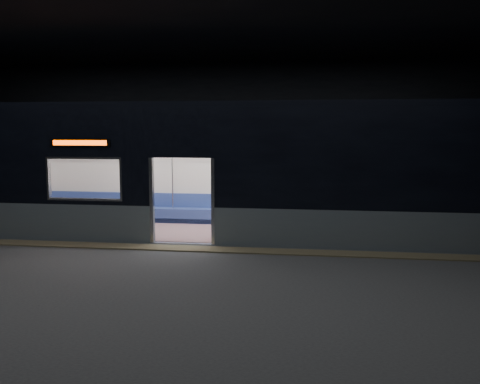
# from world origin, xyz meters

# --- Properties ---
(station_floor) EXTENTS (24.00, 14.00, 0.01)m
(station_floor) POSITION_xyz_m (0.00, 0.00, -0.01)
(station_floor) COLOR #47494C
(station_floor) RESTS_ON ground
(station_envelope) EXTENTS (24.00, 14.00, 5.00)m
(station_envelope) POSITION_xyz_m (0.00, 0.00, 3.66)
(station_envelope) COLOR black
(station_envelope) RESTS_ON station_floor
(tactile_strip) EXTENTS (22.80, 0.50, 0.03)m
(tactile_strip) POSITION_xyz_m (0.00, 0.55, 0.01)
(tactile_strip) COLOR #8C7F59
(tactile_strip) RESTS_ON station_floor
(metro_car) EXTENTS (18.00, 3.04, 3.35)m
(metro_car) POSITION_xyz_m (-0.00, 2.54, 1.85)
(metro_car) COLOR gray
(metro_car) RESTS_ON station_floor
(passenger) EXTENTS (0.45, 0.74, 1.42)m
(passenger) POSITION_xyz_m (4.36, 3.55, 0.82)
(passenger) COLOR black
(passenger) RESTS_ON metro_car
(handbag) EXTENTS (0.35, 0.32, 0.15)m
(handbag) POSITION_xyz_m (4.36, 3.31, 0.69)
(handbag) COLOR black
(handbag) RESTS_ON passenger
(transit_map) EXTENTS (1.09, 0.03, 0.71)m
(transit_map) POSITION_xyz_m (4.27, 3.85, 1.50)
(transit_map) COLOR white
(transit_map) RESTS_ON metro_car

